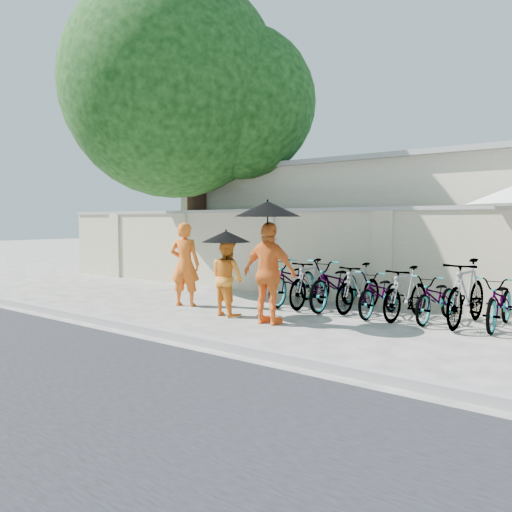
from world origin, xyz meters
The scene contains 19 objects.
ground centered at (0.00, 0.00, 0.00)m, with size 80.00×80.00×0.00m, color beige.
kerb centered at (0.00, -1.70, 0.06)m, with size 40.00×0.16×0.12m, color #969696.
compound_wall centered at (1.00, 3.20, 1.00)m, with size 20.00×0.30×2.00m, color beige.
building_behind centered at (2.00, 7.00, 1.60)m, with size 14.00×6.00×3.20m, color beige.
shade_tree centered at (-3.66, 2.97, 5.10)m, with size 6.70×6.20×8.20m.
monk_left centered at (-1.29, 0.52, 0.88)m, with size 0.64×0.42×1.75m, color orange.
monk_center centered at (0.12, 0.25, 0.72)m, with size 0.70×0.55×1.44m, color orange.
parasol_center centered at (0.17, 0.17, 1.50)m, with size 0.92×0.92×0.79m.
monk_right centered at (1.22, 0.08, 0.88)m, with size 1.04×0.43×1.77m, color orange.
parasol_right centered at (1.24, 0.00, 1.99)m, with size 1.13×1.13×1.11m.
bike_0 centered at (0.40, 2.10, 0.51)m, with size 0.68×1.95×1.02m, color slate.
bike_1 centered at (0.91, 1.96, 0.50)m, with size 0.47×1.67×1.00m, color slate.
bike_2 centered at (1.42, 2.08, 0.51)m, with size 0.68×1.96×1.03m, color slate.
bike_3 centered at (1.93, 2.08, 0.48)m, with size 0.45×1.60×0.96m, color slate.
bike_4 centered at (2.44, 1.95, 0.44)m, with size 0.58×1.66×0.87m, color slate.
bike_5 centered at (2.94, 1.91, 0.48)m, with size 0.45×1.61×0.96m, color slate.
bike_6 centered at (3.45, 2.04, 0.43)m, with size 0.57×1.62×0.85m, color slate.
bike_7 centered at (3.96, 2.00, 0.57)m, with size 0.53×1.89×1.14m, color slate.
bike_8 centered at (4.47, 2.11, 0.45)m, with size 0.59×1.70×0.89m, color slate.
Camera 1 is at (6.23, -6.83, 1.78)m, focal length 35.00 mm.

